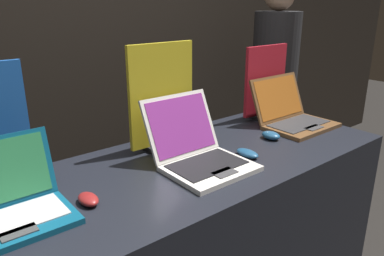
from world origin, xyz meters
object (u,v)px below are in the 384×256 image
Objects in this scene: mouse_back at (271,135)px; promo_stand_back at (265,84)px; laptop_front at (5,204)px; mouse_middle at (247,153)px; mouse_front at (88,199)px; laptop_middle at (198,151)px; promo_stand_middle at (161,100)px; laptop_back at (292,115)px; person_bystander at (272,99)px.

promo_stand_back reaches higher than mouse_back.
laptop_front reaches higher than mouse_middle.
mouse_front is 0.24× the size of promo_stand_back.
laptop_middle is at bearing 163.09° from mouse_middle.
laptop_front reaches higher than mouse_back.
laptop_middle is at bearing -178.99° from mouse_back.
mouse_middle is 0.64m from promo_stand_back.
mouse_back is at bearing -27.33° from promo_stand_middle.
laptop_back reaches higher than laptop_front.
mouse_middle is (0.95, -0.12, -0.04)m from laptop_front.
laptop_middle is at bearing -4.36° from laptop_front.
laptop_back is (1.46, 0.02, 0.00)m from laptop_front.
person_bystander is at bearing 16.31° from laptop_front.
laptop_front is at bearing 177.77° from mouse_back.
mouse_front is at bearing -166.89° from promo_stand_back.
promo_stand_middle is at bearing 90.00° from laptop_middle.
mouse_back is 0.41m from promo_stand_back.
laptop_middle is at bearing -90.00° from promo_stand_middle.
mouse_front is 0.85× the size of mouse_middle.
mouse_middle is 0.24× the size of promo_stand_middle.
promo_stand_middle reaches higher than laptop_back.
mouse_back is at bearing -2.23° from laptop_front.
person_bystander is (1.99, 0.58, -0.10)m from laptop_front.
mouse_back is at bearing 0.91° from mouse_front.
mouse_front is 0.96m from mouse_back.
mouse_middle is 0.28× the size of promo_stand_back.
promo_stand_back is at bearing 13.11° from mouse_front.
mouse_front reaches higher than mouse_middle.
promo_stand_back is at bearing 90.00° from laptop_back.
mouse_middle is at bearing -7.42° from laptop_front.
person_bystander reaches higher than promo_stand_middle.
promo_stand_middle is 1.35m from person_bystander.
person_bystander reaches higher than mouse_middle.
promo_stand_back is 0.24× the size of person_bystander.
laptop_middle is 3.38× the size of mouse_middle.
mouse_front is 1.22m from laptop_back.
mouse_front is at bearing -159.81° from person_bystander.
promo_stand_middle is at bearing -163.17° from person_bystander.
promo_stand_back is (0.26, 0.27, 0.18)m from mouse_back.
mouse_front is 0.49m from laptop_middle.
promo_stand_back is (1.22, 0.28, 0.18)m from mouse_front.
promo_stand_middle is 0.58m from mouse_back.
promo_stand_back reaches higher than laptop_front.
laptop_back is at bearing -13.55° from promo_stand_middle.
laptop_middle reaches higher than mouse_middle.
mouse_front is at bearing -179.20° from laptop_middle.
person_bystander reaches higher than laptop_back.
laptop_back is (1.22, 0.08, 0.04)m from mouse_front.
mouse_middle is at bearing -163.00° from mouse_back.
laptop_front is 3.63× the size of mouse_back.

